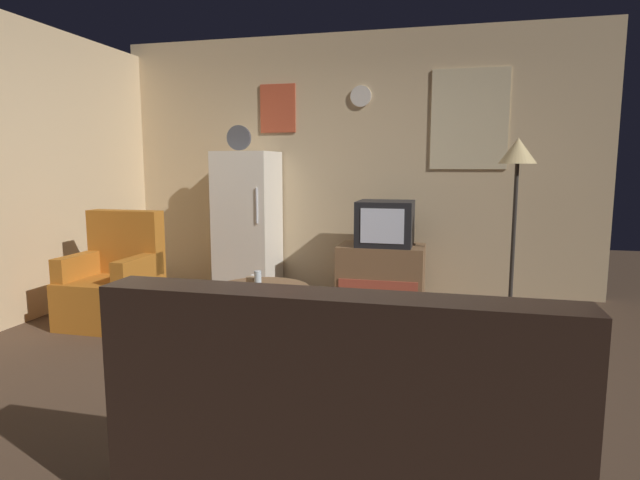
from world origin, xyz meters
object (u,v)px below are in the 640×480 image
object	(u,v)px
mug_ceramic_white	(256,281)
mug_ceramic_tan	(251,283)
book_stack	(447,305)
wine_glass	(258,281)
crt_tv	(385,223)
armchair	(114,284)
tv_stand	(381,273)
couch	(344,428)
coffee_table	(262,316)
standing_lamp	(517,165)
fridge	(248,221)

from	to	relation	value
mug_ceramic_white	mug_ceramic_tan	xyz separation A→B (m)	(-0.01, -0.07, 0.00)
mug_ceramic_white	book_stack	xyz separation A→B (m)	(1.41, 1.31, -0.45)
mug_ceramic_tan	mug_ceramic_white	bearing A→B (deg)	84.10
wine_glass	crt_tv	bearing A→B (deg)	66.17
armchair	tv_stand	bearing A→B (deg)	30.46
couch	crt_tv	bearing A→B (deg)	94.08
book_stack	armchair	bearing A→B (deg)	-159.06
coffee_table	wine_glass	size ratio (longest dim) A/B	4.80
tv_stand	armchair	bearing A→B (deg)	-149.54
standing_lamp	wine_glass	size ratio (longest dim) A/B	10.60
tv_stand	mug_ceramic_white	distance (m)	1.70
tv_stand	book_stack	world-z (taller)	tv_stand
crt_tv	tv_stand	bearing A→B (deg)	178.32
mug_ceramic_white	book_stack	size ratio (longest dim) A/B	0.43
crt_tv	armchair	bearing A→B (deg)	-149.93
crt_tv	coffee_table	world-z (taller)	crt_tv
mug_ceramic_tan	wine_glass	bearing A→B (deg)	-38.04
crt_tv	book_stack	size ratio (longest dim) A/B	2.59
crt_tv	standing_lamp	size ratio (longest dim) A/B	0.34
fridge	standing_lamp	size ratio (longest dim) A/B	1.11
tv_stand	wine_glass	distance (m)	1.80
crt_tv	coffee_table	bearing A→B (deg)	-116.32
coffee_table	book_stack	world-z (taller)	coffee_table
crt_tv	standing_lamp	distance (m)	1.33
armchair	couch	xyz separation A→B (m)	(2.41, -1.95, -0.03)
standing_lamp	mug_ceramic_tan	size ratio (longest dim) A/B	17.67
fridge	mug_ceramic_tan	size ratio (longest dim) A/B	19.67
crt_tv	wine_glass	distance (m)	1.81
standing_lamp	armchair	world-z (taller)	standing_lamp
coffee_table	couch	xyz separation A→B (m)	(0.97, -1.71, 0.09)
tv_stand	crt_tv	xyz separation A→B (m)	(0.03, -0.00, 0.51)
crt_tv	armchair	xyz separation A→B (m)	(-2.19, -1.27, -0.45)
crt_tv	fridge	bearing A→B (deg)	174.01
crt_tv	mug_ceramic_tan	xyz separation A→B (m)	(-0.80, -1.58, -0.30)
coffee_table	book_stack	distance (m)	1.90
coffee_table	mug_ceramic_white	world-z (taller)	mug_ceramic_white
mug_ceramic_white	mug_ceramic_tan	size ratio (longest dim) A/B	1.00
tv_stand	mug_ceramic_white	xyz separation A→B (m)	(-0.76, -1.50, 0.21)
wine_glass	book_stack	size ratio (longest dim) A/B	0.72
couch	book_stack	size ratio (longest dim) A/B	8.15
mug_ceramic_tan	coffee_table	bearing A→B (deg)	52.17
fridge	wine_glass	size ratio (longest dim) A/B	11.80
mug_ceramic_tan	armchair	xyz separation A→B (m)	(-1.38, 0.31, -0.16)
crt_tv	mug_ceramic_tan	bearing A→B (deg)	-116.91
book_stack	crt_tv	bearing A→B (deg)	162.60
wine_glass	book_stack	distance (m)	2.03
crt_tv	armchair	distance (m)	2.57
wine_glass	armchair	xyz separation A→B (m)	(-1.46, 0.37, -0.19)
tv_stand	coffee_table	size ratio (longest dim) A/B	1.17
standing_lamp	coffee_table	xyz separation A→B (m)	(-1.91, -1.18, -1.13)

